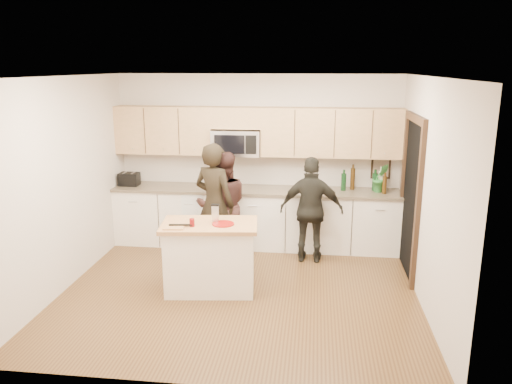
# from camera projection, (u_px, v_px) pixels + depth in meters

# --- Properties ---
(floor) EXTENTS (4.50, 4.50, 0.00)m
(floor) POSITION_uv_depth(u_px,v_px,m) (240.00, 290.00, 6.46)
(floor) COLOR brown
(floor) RESTS_ON ground
(room_shell) EXTENTS (4.52, 4.02, 2.71)m
(room_shell) POSITION_uv_depth(u_px,v_px,m) (239.00, 159.00, 6.03)
(room_shell) COLOR beige
(room_shell) RESTS_ON ground
(back_cabinetry) EXTENTS (4.50, 0.66, 0.94)m
(back_cabinetry) POSITION_uv_depth(u_px,v_px,m) (255.00, 217.00, 7.96)
(back_cabinetry) COLOR white
(back_cabinetry) RESTS_ON ground
(upper_cabinetry) EXTENTS (4.50, 0.33, 0.75)m
(upper_cabinetry) POSITION_uv_depth(u_px,v_px,m) (259.00, 130.00, 7.76)
(upper_cabinetry) COLOR tan
(upper_cabinetry) RESTS_ON ground
(microwave) EXTENTS (0.76, 0.41, 0.40)m
(microwave) POSITION_uv_depth(u_px,v_px,m) (237.00, 143.00, 7.81)
(microwave) COLOR silver
(microwave) RESTS_ON ground
(doorway) EXTENTS (0.06, 1.25, 2.20)m
(doorway) POSITION_uv_depth(u_px,v_px,m) (411.00, 192.00, 6.78)
(doorway) COLOR black
(doorway) RESTS_ON ground
(framed_picture) EXTENTS (0.30, 0.03, 0.38)m
(framed_picture) POSITION_uv_depth(u_px,v_px,m) (381.00, 167.00, 7.82)
(framed_picture) COLOR black
(framed_picture) RESTS_ON ground
(dish_towel) EXTENTS (0.34, 0.60, 0.48)m
(dish_towel) POSITION_uv_depth(u_px,v_px,m) (194.00, 198.00, 7.81)
(dish_towel) COLOR white
(dish_towel) RESTS_ON ground
(island) EXTENTS (1.27, 0.83, 0.90)m
(island) POSITION_uv_depth(u_px,v_px,m) (210.00, 256.00, 6.37)
(island) COLOR white
(island) RESTS_ON ground
(red_plate) EXTENTS (0.27, 0.27, 0.02)m
(red_plate) POSITION_uv_depth(u_px,v_px,m) (223.00, 224.00, 6.21)
(red_plate) COLOR maroon
(red_plate) RESTS_ON island
(box_grater) EXTENTS (0.10, 0.06, 0.22)m
(box_grater) POSITION_uv_depth(u_px,v_px,m) (215.00, 213.00, 6.27)
(box_grater) COLOR silver
(box_grater) RESTS_ON red_plate
(drink_glass) EXTENTS (0.06, 0.06, 0.10)m
(drink_glass) POSITION_uv_depth(u_px,v_px,m) (192.00, 223.00, 6.13)
(drink_glass) COLOR maroon
(drink_glass) RESTS_ON island
(cutting_board) EXTENTS (0.27, 0.23, 0.02)m
(cutting_board) POSITION_uv_depth(u_px,v_px,m) (174.00, 227.00, 6.09)
(cutting_board) COLOR #BD7B4E
(cutting_board) RESTS_ON island
(tongs) EXTENTS (0.29, 0.06, 0.02)m
(tongs) POSITION_uv_depth(u_px,v_px,m) (181.00, 225.00, 6.12)
(tongs) COLOR black
(tongs) RESTS_ON cutting_board
(knife) EXTENTS (0.18, 0.04, 0.01)m
(knife) POSITION_uv_depth(u_px,v_px,m) (182.00, 225.00, 6.14)
(knife) COLOR silver
(knife) RESTS_ON cutting_board
(toaster) EXTENTS (0.31, 0.21, 0.21)m
(toaster) POSITION_uv_depth(u_px,v_px,m) (129.00, 179.00, 8.04)
(toaster) COLOR black
(toaster) RESTS_ON back_cabinetry
(bottle_cluster) EXTENTS (0.68, 0.28, 0.40)m
(bottle_cluster) POSITION_uv_depth(u_px,v_px,m) (368.00, 180.00, 7.67)
(bottle_cluster) COLOR black
(bottle_cluster) RESTS_ON back_cabinetry
(orchid) EXTENTS (0.28, 0.25, 0.44)m
(orchid) POSITION_uv_depth(u_px,v_px,m) (380.00, 178.00, 7.60)
(orchid) COLOR #338037
(orchid) RESTS_ON back_cabinetry
(woman_left) EXTENTS (0.76, 0.65, 1.77)m
(woman_left) POSITION_uv_depth(u_px,v_px,m) (215.00, 203.00, 7.21)
(woman_left) COLOR black
(woman_left) RESTS_ON ground
(woman_center) EXTENTS (0.93, 0.82, 1.62)m
(woman_center) POSITION_uv_depth(u_px,v_px,m) (223.00, 205.00, 7.39)
(woman_center) COLOR #331C19
(woman_center) RESTS_ON ground
(woman_right) EXTENTS (0.93, 0.42, 1.57)m
(woman_right) POSITION_uv_depth(u_px,v_px,m) (311.00, 210.00, 7.25)
(woman_right) COLOR black
(woman_right) RESTS_ON ground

